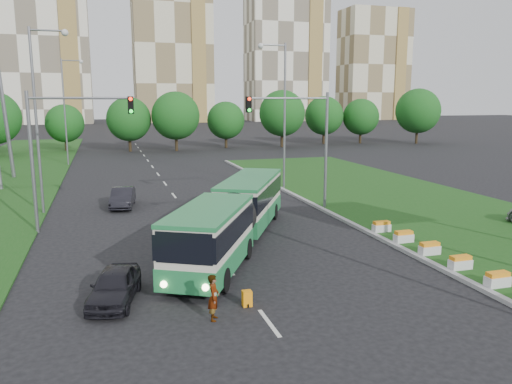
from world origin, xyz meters
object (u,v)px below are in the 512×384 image
object	(u,v)px
car_left_far	(123,198)
traffic_mast_median	(304,132)
traffic_mast_left	(61,139)
shopping_trolley	(247,299)
car_left_near	(115,286)
articulated_bus	(228,215)
pedestrian	(214,297)

from	to	relation	value
car_left_far	traffic_mast_median	bearing A→B (deg)	-13.70
traffic_mast_left	shopping_trolley	distance (m)	15.97
traffic_mast_median	shopping_trolley	size ratio (longest dim) A/B	13.50
car_left_near	articulated_bus	bearing A→B (deg)	59.88
car_left_near	car_left_far	world-z (taller)	car_left_far
car_left_near	shopping_trolley	xyz separation A→B (m)	(4.66, -1.81, -0.36)
pedestrian	shopping_trolley	xyz separation A→B (m)	(1.42, 0.78, -0.53)
traffic_mast_left	pedestrian	bearing A→B (deg)	-68.38
articulated_bus	car_left_far	world-z (taller)	articulated_bus
traffic_mast_median	pedestrian	world-z (taller)	traffic_mast_median
traffic_mast_median	shopping_trolley	xyz separation A→B (m)	(-8.11, -14.41, -5.06)
traffic_mast_left	pedestrian	world-z (taller)	traffic_mast_left
articulated_bus	car_left_near	size ratio (longest dim) A/B	4.13
traffic_mast_median	traffic_mast_left	xyz separation A→B (m)	(-15.16, -1.00, 0.00)
articulated_bus	pedestrian	bearing A→B (deg)	-78.74
traffic_mast_left	car_left_far	size ratio (longest dim) A/B	1.92
pedestrian	car_left_far	bearing A→B (deg)	24.79
car_left_far	shopping_trolley	bearing A→B (deg)	-70.96
traffic_mast_left	car_left_near	distance (m)	12.74
traffic_mast_left	articulated_bus	bearing A→B (deg)	-33.71
traffic_mast_left	pedestrian	distance (m)	15.92
articulated_bus	pedestrian	xyz separation A→B (m)	(-2.64, -8.68, -0.77)
traffic_mast_median	car_left_near	xyz separation A→B (m)	(-12.77, -12.60, -4.70)
car_left_far	car_left_near	bearing A→B (deg)	-85.07
traffic_mast_left	pedestrian	size ratio (longest dim) A/B	4.88
traffic_mast_median	car_left_near	world-z (taller)	traffic_mast_median
car_left_near	traffic_mast_left	bearing A→B (deg)	115.54
articulated_bus	pedestrian	world-z (taller)	articulated_bus
traffic_mast_median	car_left_far	size ratio (longest dim) A/B	1.92
traffic_mast_median	shopping_trolley	bearing A→B (deg)	-119.39
pedestrian	shopping_trolley	world-z (taller)	pedestrian
shopping_trolley	car_left_far	bearing A→B (deg)	101.61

